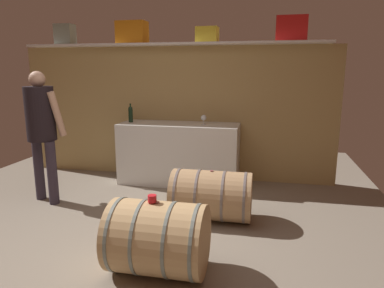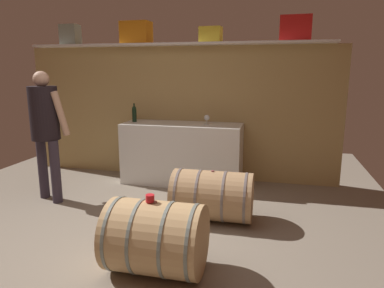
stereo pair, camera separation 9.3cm
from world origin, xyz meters
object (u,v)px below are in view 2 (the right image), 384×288
object	(u,v)px
toolcase_orange	(136,33)
winemaker_pouring	(45,123)
wine_bottle_dark	(134,114)
tasting_cup	(150,198)
work_cabinet	(182,153)
toolcase_red	(296,28)
wine_barrel_near	(156,237)
toolcase_yellow	(211,35)
wine_glass	(207,118)
wine_barrel_far	(212,195)
toolcase_grey	(70,35)

from	to	relation	value
toolcase_orange	winemaker_pouring	bearing A→B (deg)	-116.81
wine_bottle_dark	tasting_cup	xyz separation A→B (m)	(1.14, -2.42, -0.38)
wine_bottle_dark	work_cabinet	bearing A→B (deg)	-1.17
toolcase_red	wine_barrel_near	bearing A→B (deg)	-111.34
toolcase_yellow	wine_glass	world-z (taller)	toolcase_yellow
work_cabinet	winemaker_pouring	size ratio (longest dim) A/B	1.06
wine_bottle_dark	wine_glass	size ratio (longest dim) A/B	2.01
toolcase_red	winemaker_pouring	world-z (taller)	toolcase_red
wine_barrel_near	wine_bottle_dark	bearing A→B (deg)	116.31
wine_glass	tasting_cup	world-z (taller)	wine_glass
wine_bottle_dark	winemaker_pouring	xyz separation A→B (m)	(-0.74, -1.13, -0.01)
toolcase_yellow	work_cabinet	size ratio (longest dim) A/B	0.18
winemaker_pouring	toolcase_yellow	bearing A→B (deg)	59.03
toolcase_yellow	toolcase_orange	bearing A→B (deg)	-176.31
toolcase_orange	tasting_cup	xyz separation A→B (m)	(1.15, -2.62, -1.58)
toolcase_red	tasting_cup	size ratio (longest dim) A/B	5.72
winemaker_pouring	toolcase_orange	bearing A→B (deg)	84.88
wine_bottle_dark	wine_barrel_far	xyz separation A→B (m)	(1.45, -1.25, -0.75)
wine_barrel_far	toolcase_grey	bearing A→B (deg)	150.26
toolcase_yellow	winemaker_pouring	xyz separation A→B (m)	(-1.88, -1.33, -1.16)
work_cabinet	wine_barrel_near	size ratio (longest dim) A/B	2.21
toolcase_red	toolcase_yellow	bearing A→B (deg)	-177.96
wine_glass	toolcase_grey	bearing A→B (deg)	174.84
toolcase_yellow	toolcase_red	bearing A→B (deg)	3.69
toolcase_yellow	work_cabinet	xyz separation A→B (m)	(-0.38, -0.22, -1.74)
wine_barrel_far	tasting_cup	size ratio (longest dim) A/B	12.44
wine_glass	toolcase_orange	bearing A→B (deg)	169.87
toolcase_grey	toolcase_orange	bearing A→B (deg)	-0.49
toolcase_grey	wine_barrel_near	distance (m)	3.99
tasting_cup	winemaker_pouring	distance (m)	2.31
toolcase_orange	wine_barrel_near	bearing A→B (deg)	-63.42
toolcase_grey	wine_glass	bearing A→B (deg)	-5.65
wine_barrel_near	tasting_cup	bearing A→B (deg)	-179.70
toolcase_orange	work_cabinet	xyz separation A→B (m)	(0.77, -0.22, -1.79)
wine_bottle_dark	winemaker_pouring	bearing A→B (deg)	-123.43
wine_barrel_near	toolcase_yellow	bearing A→B (deg)	91.22
toolcase_yellow	tasting_cup	xyz separation A→B (m)	(-0.00, -2.62, -1.53)
toolcase_grey	toolcase_yellow	bearing A→B (deg)	-0.49
work_cabinet	wine_bottle_dark	size ratio (longest dim) A/B	6.28
work_cabinet	wine_bottle_dark	bearing A→B (deg)	178.83
wine_bottle_dark	winemaker_pouring	distance (m)	1.35
toolcase_yellow	wine_glass	size ratio (longest dim) A/B	2.22
toolcase_grey	toolcase_orange	xyz separation A→B (m)	(1.12, 0.00, 0.01)
toolcase_red	tasting_cup	xyz separation A→B (m)	(-1.18, -2.62, -1.59)
wine_barrel_far	tasting_cup	world-z (taller)	tasting_cup
wine_bottle_dark	wine_barrel_near	size ratio (longest dim) A/B	0.35
work_cabinet	tasting_cup	size ratio (longest dim) A/B	24.35
toolcase_yellow	wine_barrel_near	world-z (taller)	toolcase_yellow
toolcase_orange	winemaker_pouring	distance (m)	1.94
tasting_cup	wine_bottle_dark	bearing A→B (deg)	115.17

